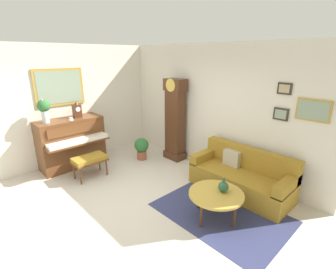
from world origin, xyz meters
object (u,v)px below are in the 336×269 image
flower_vase (44,108)px  teacup (71,119)px  piano (72,142)px  grandfather_clock (175,122)px  green_jug (223,187)px  potted_plant (142,147)px  coffee_table (216,195)px  piano_bench (90,160)px  mantel_clock (77,110)px  couch (241,176)px

flower_vase → teacup: (0.14, 0.48, -0.29)m
piano → flower_vase: flower_vase is taller
piano → grandfather_clock: (1.34, 2.08, 0.38)m
teacup → green_jug: (3.43, 0.98, -0.65)m
grandfather_clock → potted_plant: bearing=-129.0°
teacup → grandfather_clock: bearing=60.1°
flower_vase → green_jug: flower_vase is taller
coffee_table → potted_plant: size_ratio=1.57×
piano_bench → mantel_clock: mantel_clock is taller
piano_bench → mantel_clock: 1.26m
coffee_table → piano: bearing=-166.4°
grandfather_clock → green_jug: 2.53m
grandfather_clock → potted_plant: 1.06m
piano → flower_vase: size_ratio=2.48×
piano → grandfather_clock: 2.51m
potted_plant → mantel_clock: bearing=-123.8°
piano_bench → potted_plant: (-0.01, 1.41, -0.08)m
coffee_table → potted_plant: (-2.71, 0.57, -0.10)m
piano → mantel_clock: bearing=89.6°
couch → teacup: teacup is taller
mantel_clock → piano_bench: bearing=-13.4°
teacup → potted_plant: 1.80m
teacup → piano: bearing=177.1°
piano → piano_bench: 0.85m
flower_vase → potted_plant: 2.38m
mantel_clock → teacup: (0.14, -0.22, -0.15)m
flower_vase → mantel_clock: bearing=90.0°
couch → piano_bench: bearing=-143.8°
couch → green_jug: bearing=-77.9°
piano → potted_plant: piano is taller
grandfather_clock → teacup: 2.42m
mantel_clock → potted_plant: size_ratio=0.68×
couch → teacup: size_ratio=16.38×
grandfather_clock → couch: size_ratio=1.07×
coffee_table → potted_plant: potted_plant is taller
piano → teacup: 0.61m
piano → potted_plant: 1.66m
mantel_clock → teacup: mantel_clock is taller
piano_bench → grandfather_clock: grandfather_clock is taller
piano_bench → potted_plant: 1.41m
couch → mantel_clock: mantel_clock is taller
mantel_clock → flower_vase: 0.72m
mantel_clock → teacup: size_ratio=3.28×
piano_bench → mantel_clock: size_ratio=1.84×
piano_bench → coffee_table: piano_bench is taller
mantel_clock → flower_vase: size_ratio=0.66×
piano → green_jug: size_ratio=6.00×
grandfather_clock → mantel_clock: (-1.34, -1.87, 0.37)m
grandfather_clock → coffee_table: (2.18, -1.23, -0.55)m
piano_bench → piano: bearing=-178.8°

